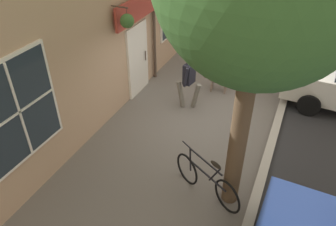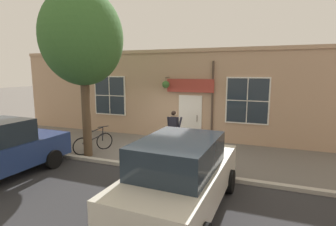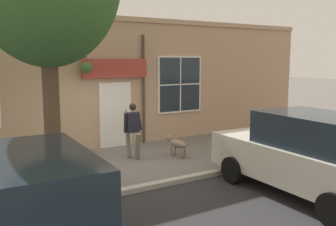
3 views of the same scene
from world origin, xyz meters
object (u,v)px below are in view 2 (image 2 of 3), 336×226
Objects in this scene: dog_on_leash at (198,145)px; street_tree_by_curb at (83,39)px; pedestrian_walking at (174,126)px; leaning_bicycle at (94,142)px; parked_car_mid_block at (181,175)px; fire_hydrant at (42,141)px.

dog_on_leash is 5.75m from street_tree_by_curb.
leaning_bicycle is (1.50, -2.87, -0.58)m from pedestrian_walking.
parked_car_mid_block reaches higher than leaning_bicycle.
pedestrian_walking is at bearing -112.58° from dog_on_leash.
street_tree_by_curb is at bearing 95.10° from fire_hydrant.
leaning_bicycle is 2.12m from fire_hydrant.
dog_on_leash is at bearing 67.42° from pedestrian_walking.
leaning_bicycle is at bearing -75.98° from dog_on_leash.
dog_on_leash is 4.17m from parked_car_mid_block.
pedestrian_walking is at bearing 113.86° from fire_hydrant.
parked_car_mid_block is 7.12m from fire_hydrant.
leaning_bicycle is 5.61m from parked_car_mid_block.
street_tree_by_curb is at bearing 12.92° from leaning_bicycle.
leaning_bicycle is at bearing -62.49° from pedestrian_walking.
parked_car_mid_block reaches higher than pedestrian_walking.
pedestrian_walking reaches higher than leaning_bicycle.
pedestrian_walking is 1.47× the size of dog_on_leash.
leaning_bicycle is at bearing 108.27° from fire_hydrant.
leaning_bicycle is 0.36× the size of parked_car_mid_block.
street_tree_by_curb is 1.40× the size of parked_car_mid_block.
dog_on_leash is at bearing 104.02° from leaning_bicycle.
parked_car_mid_block is (2.61, 4.56, -3.44)m from street_tree_by_curb.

